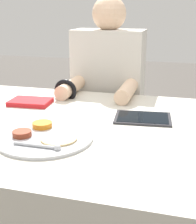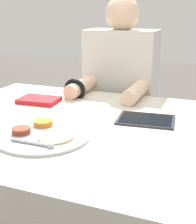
{
  "view_description": "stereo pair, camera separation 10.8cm",
  "coord_description": "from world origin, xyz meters",
  "px_view_note": "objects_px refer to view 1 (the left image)",
  "views": [
    {
      "loc": [
        0.39,
        -1.02,
        1.1
      ],
      "look_at": [
        0.11,
        -0.03,
        0.77
      ],
      "focal_mm": 50.0,
      "sensor_mm": 36.0,
      "label": 1
    },
    {
      "loc": [
        0.49,
        -0.98,
        1.1
      ],
      "look_at": [
        0.11,
        -0.03,
        0.77
      ],
      "focal_mm": 50.0,
      "sensor_mm": 36.0,
      "label": 2
    }
  ],
  "objects_px": {
    "thali_tray": "(45,136)",
    "person_diner": "(108,113)",
    "tablet_device": "(143,118)",
    "red_notebook": "(30,102)"
  },
  "relations": [
    {
      "from": "thali_tray",
      "to": "person_diner",
      "type": "xyz_separation_m",
      "value": [
        0.03,
        0.77,
        -0.16
      ]
    },
    {
      "from": "tablet_device",
      "to": "person_diner",
      "type": "relative_size",
      "value": 0.19
    },
    {
      "from": "red_notebook",
      "to": "tablet_device",
      "type": "bearing_deg",
      "value": -7.49
    },
    {
      "from": "person_diner",
      "to": "red_notebook",
      "type": "bearing_deg",
      "value": -120.85
    },
    {
      "from": "red_notebook",
      "to": "person_diner",
      "type": "height_order",
      "value": "person_diner"
    },
    {
      "from": "red_notebook",
      "to": "person_diner",
      "type": "distance_m",
      "value": 0.52
    },
    {
      "from": "red_notebook",
      "to": "thali_tray",
      "type": "bearing_deg",
      "value": -56.76
    },
    {
      "from": "thali_tray",
      "to": "tablet_device",
      "type": "distance_m",
      "value": 0.39
    },
    {
      "from": "red_notebook",
      "to": "tablet_device",
      "type": "height_order",
      "value": "red_notebook"
    },
    {
      "from": "tablet_device",
      "to": "person_diner",
      "type": "bearing_deg",
      "value": 117.32
    }
  ]
}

